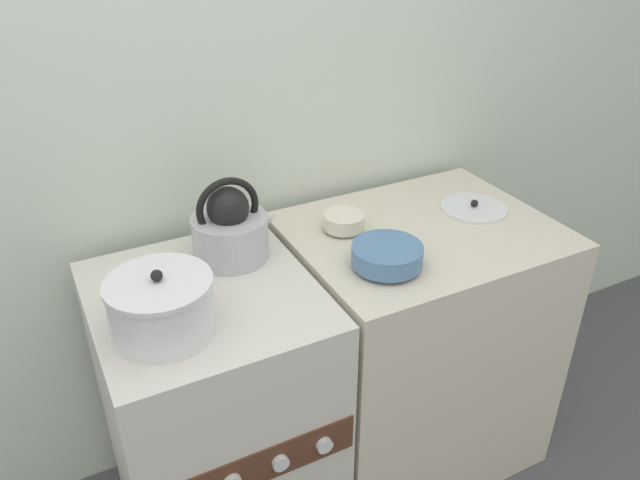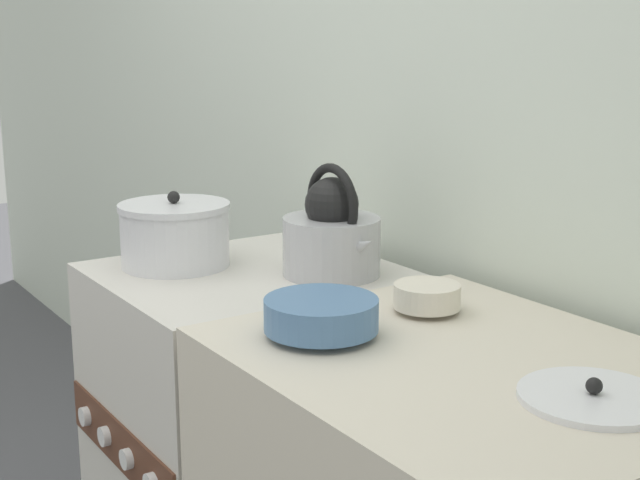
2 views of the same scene
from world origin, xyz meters
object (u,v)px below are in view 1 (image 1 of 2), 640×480
at_px(small_ceramic_bowl, 344,221).
at_px(stove, 217,417).
at_px(enamel_bowl, 387,255).
at_px(kettle, 230,229).
at_px(loose_pot_lid, 474,208).
at_px(cooking_pot, 161,306).

bearing_deg(small_ceramic_bowl, stove, -166.91).
relative_size(stove, small_ceramic_bowl, 7.17).
bearing_deg(enamel_bowl, small_ceramic_bowl, 90.74).
xyz_separation_m(stove, small_ceramic_bowl, (0.48, 0.11, 0.49)).
xyz_separation_m(stove, enamel_bowl, (0.48, -0.13, 0.49)).
xyz_separation_m(kettle, loose_pot_lid, (0.79, -0.10, -0.07)).
distance_m(cooking_pot, enamel_bowl, 0.62).
bearing_deg(cooking_pot, kettle, 43.62).
xyz_separation_m(small_ceramic_bowl, loose_pot_lid, (0.44, -0.07, -0.03)).
relative_size(cooking_pot, enamel_bowl, 1.28).
bearing_deg(loose_pot_lid, cooking_pot, -171.74).
distance_m(kettle, enamel_bowl, 0.44).
xyz_separation_m(kettle, cooking_pot, (-0.26, -0.25, -0.02)).
relative_size(stove, loose_pot_lid, 4.18).
bearing_deg(stove, kettle, 46.25).
bearing_deg(stove, loose_pot_lid, 2.54).
distance_m(cooking_pot, small_ceramic_bowl, 0.65).
xyz_separation_m(enamel_bowl, loose_pot_lid, (0.44, 0.17, -0.03)).
distance_m(small_ceramic_bowl, loose_pot_lid, 0.45).
relative_size(kettle, enamel_bowl, 1.34).
bearing_deg(small_ceramic_bowl, enamel_bowl, -89.26).
height_order(kettle, cooking_pot, kettle).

